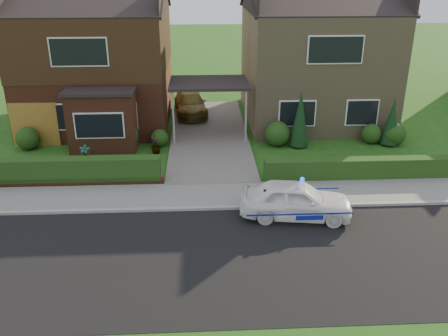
{
  "coord_description": "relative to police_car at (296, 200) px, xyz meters",
  "views": [
    {
      "loc": [
        -0.43,
        -11.76,
        7.97
      ],
      "look_at": [
        0.36,
        3.5,
        1.41
      ],
      "focal_mm": 38.0,
      "sensor_mm": 36.0,
      "label": 1
    }
  ],
  "objects": [
    {
      "name": "potted_plant_b",
      "position": [
        -7.87,
        6.41,
        -0.28
      ],
      "size": [
        0.48,
        0.43,
        0.72
      ],
      "primitive_type": "imported",
      "rotation": [
        0.0,
        0.0,
        0.33
      ],
      "color": "gray",
      "rests_on": "ground"
    },
    {
      "name": "shrub_right_far",
      "position": [
        6.06,
        6.8,
        -0.1
      ],
      "size": [
        1.08,
        1.08,
        1.08
      ],
      "primitive_type": "sphere",
      "color": "#173511",
      "rests_on": "ground"
    },
    {
      "name": "shrub_left_mid",
      "position": [
        -6.74,
        6.9,
        0.02
      ],
      "size": [
        1.32,
        1.32,
        1.32
      ],
      "primitive_type": "sphere",
      "color": "#173511",
      "rests_on": "ground"
    },
    {
      "name": "garage_door",
      "position": [
        -10.99,
        7.56,
        0.41
      ],
      "size": [
        2.2,
        0.1,
        2.1
      ],
      "primitive_type": "cube",
      "color": "brown",
      "rests_on": "ground"
    },
    {
      "name": "road",
      "position": [
        -2.74,
        -2.4,
        -0.64
      ],
      "size": [
        60.0,
        6.0,
        0.02
      ],
      "primitive_type": "cube",
      "color": "black",
      "rests_on": "ground"
    },
    {
      "name": "hedge_left",
      "position": [
        -8.54,
        3.05,
        -0.64
      ],
      "size": [
        7.5,
        0.55,
        0.9
      ],
      "primitive_type": "cube",
      "color": "#173511",
      "rests_on": "ground"
    },
    {
      "name": "driveway",
      "position": [
        -2.74,
        8.6,
        -0.58
      ],
      "size": [
        3.8,
        12.0,
        0.12
      ],
      "primitive_type": "cube",
      "color": "#666059",
      "rests_on": "ground"
    },
    {
      "name": "conifer_b",
      "position": [
        5.86,
        6.8,
        0.46
      ],
      "size": [
        0.9,
        0.9,
        2.2
      ],
      "primitive_type": "cone",
      "color": "black",
      "rests_on": "ground"
    },
    {
      "name": "shrub_left_near",
      "position": [
        -5.14,
        7.2,
        -0.22
      ],
      "size": [
        0.84,
        0.84,
        0.84
      ],
      "primitive_type": "sphere",
      "color": "#173511",
      "rests_on": "ground"
    },
    {
      "name": "sidewalk",
      "position": [
        -2.74,
        1.7,
        -0.59
      ],
      "size": [
        60.0,
        2.0,
        0.1
      ],
      "primitive_type": "cube",
      "color": "slate",
      "rests_on": "ground"
    },
    {
      "name": "house_right",
      "position": [
        3.06,
        11.59,
        3.02
      ],
      "size": [
        7.5,
        8.06,
        7.25
      ],
      "color": "#8F7C57",
      "rests_on": "ground"
    },
    {
      "name": "carport_link",
      "position": [
        -2.74,
        8.55,
        2.01
      ],
      "size": [
        3.8,
        3.0,
        2.77
      ],
      "color": "black",
      "rests_on": "ground"
    },
    {
      "name": "potted_plant_a",
      "position": [
        -8.17,
        5.12,
        -0.22
      ],
      "size": [
        0.46,
        0.33,
        0.85
      ],
      "primitive_type": "imported",
      "rotation": [
        0.0,
        0.0,
        0.06
      ],
      "color": "gray",
      "rests_on": "ground"
    },
    {
      "name": "shrub_right_near",
      "position": [
        0.46,
        7.0,
        -0.04
      ],
      "size": [
        1.2,
        1.2,
        1.2
      ],
      "primitive_type": "sphere",
      "color": "#173511",
      "rests_on": "ground"
    },
    {
      "name": "driveway_car",
      "position": [
        -3.74,
        12.1,
        0.08
      ],
      "size": [
        2.09,
        4.29,
        1.2
      ],
      "primitive_type": "imported",
      "rotation": [
        0.0,
        0.0,
        0.1
      ],
      "color": "brown",
      "rests_on": "driveway"
    },
    {
      "name": "police_car",
      "position": [
        0.0,
        0.0,
        0.0
      ],
      "size": [
        3.46,
        3.93,
        1.45
      ],
      "rotation": [
        0.0,
        0.0,
        1.43
      ],
      "color": "white",
      "rests_on": "ground"
    },
    {
      "name": "ground",
      "position": [
        -2.74,
        -2.4,
        -0.64
      ],
      "size": [
        120.0,
        120.0,
        0.0
      ],
      "primitive_type": "plane",
      "color": "#195115",
      "rests_on": "ground"
    },
    {
      "name": "potted_plant_c",
      "position": [
        -5.24,
        6.24,
        -0.25
      ],
      "size": [
        0.48,
        0.48,
        0.79
      ],
      "primitive_type": "imported",
      "rotation": [
        0.0,
        0.0,
        1.67
      ],
      "color": "gray",
      "rests_on": "ground"
    },
    {
      "name": "shrub_left_far",
      "position": [
        -11.24,
        7.1,
        -0.1
      ],
      "size": [
        1.08,
        1.08,
        1.08
      ],
      "primitive_type": "sphere",
      "color": "#173511",
      "rests_on": "ground"
    },
    {
      "name": "kerb",
      "position": [
        -2.74,
        0.65,
        -0.58
      ],
      "size": [
        60.0,
        0.16,
        0.12
      ],
      "primitive_type": "cube",
      "color": "#9E9993",
      "rests_on": "ground"
    },
    {
      "name": "conifer_a",
      "position": [
        1.46,
        6.8,
        0.66
      ],
      "size": [
        0.9,
        0.9,
        2.6
      ],
      "primitive_type": "cone",
      "color": "black",
      "rests_on": "ground"
    },
    {
      "name": "dwarf_wall",
      "position": [
        -8.54,
        2.9,
        -0.46
      ],
      "size": [
        7.7,
        0.25,
        0.36
      ],
      "primitive_type": "cube",
      "color": "brown",
      "rests_on": "ground"
    },
    {
      "name": "house_left",
      "position": [
        -8.52,
        11.5,
        3.17
      ],
      "size": [
        7.5,
        9.53,
        7.25
      ],
      "color": "brown",
      "rests_on": "ground"
    },
    {
      "name": "hedge_right",
      "position": [
        3.06,
        2.95,
        -0.64
      ],
      "size": [
        7.5,
        0.55,
        0.8
      ],
      "primitive_type": "cube",
      "color": "#173511",
      "rests_on": "ground"
    },
    {
      "name": "shrub_right_mid",
      "position": [
        5.06,
        7.1,
        -0.16
      ],
      "size": [
        0.96,
        0.96,
        0.96
      ],
      "primitive_type": "sphere",
      "color": "#173511",
      "rests_on": "ground"
    }
  ]
}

